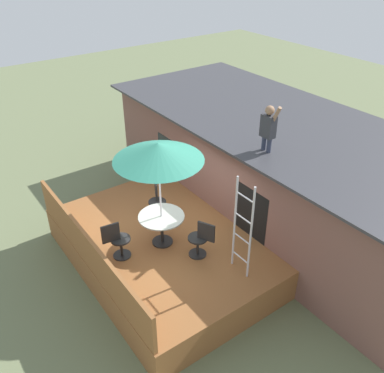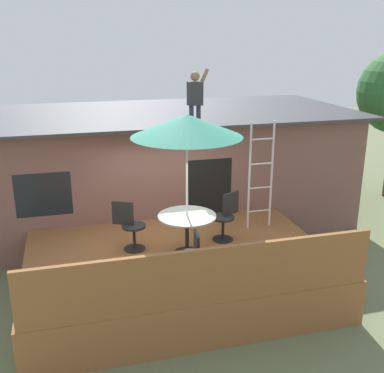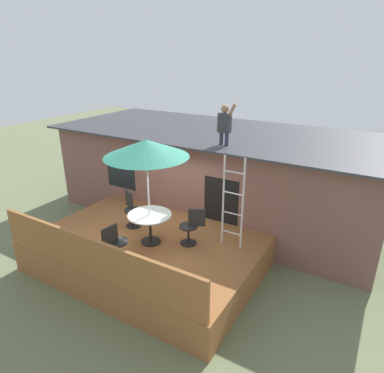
{
  "view_description": "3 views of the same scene",
  "coord_description": "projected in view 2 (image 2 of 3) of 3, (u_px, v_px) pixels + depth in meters",
  "views": [
    {
      "loc": [
        6.73,
        -4.11,
        7.01
      ],
      "look_at": [
        -0.2,
        0.89,
        1.73
      ],
      "focal_mm": 39.18,
      "sensor_mm": 36.0,
      "label": 1
    },
    {
      "loc": [
        -1.77,
        -7.69,
        4.57
      ],
      "look_at": [
        0.58,
        1.0,
        1.67
      ],
      "focal_mm": 43.72,
      "sensor_mm": 36.0,
      "label": 2
    },
    {
      "loc": [
        4.72,
        -5.96,
        5.1
      ],
      "look_at": [
        0.59,
        1.02,
        1.92
      ],
      "focal_mm": 32.03,
      "sensor_mm": 36.0,
      "label": 3
    }
  ],
  "objects": [
    {
      "name": "patio_chair_right",
      "position": [
        226.0,
        217.0,
        8.98
      ],
      "size": [
        0.59,
        0.44,
        0.92
      ],
      "rotation": [
        0.0,
        0.0,
        -2.68
      ],
      "color": "black",
      "rests_on": "deck"
    },
    {
      "name": "patio_chair_near",
      "position": [
        195.0,
        257.0,
        7.36
      ],
      "size": [
        0.44,
        0.62,
        0.92
      ],
      "rotation": [
        0.0,
        0.0,
        1.44
      ],
      "color": "black",
      "rests_on": "deck"
    },
    {
      "name": "ground_plane",
      "position": [
        176.0,
        287.0,
        8.91
      ],
      "size": [
        40.0,
        40.0,
        0.0
      ],
      "primitive_type": "plane",
      "color": "#66704C"
    },
    {
      "name": "house",
      "position": [
        143.0,
        168.0,
        11.78
      ],
      "size": [
        10.5,
        4.5,
        2.81
      ],
      "color": "brown",
      "rests_on": "ground"
    },
    {
      "name": "step_ladder",
      "position": [
        261.0,
        176.0,
        9.36
      ],
      "size": [
        0.52,
        0.04,
        2.2
      ],
      "color": "silver",
      "rests_on": "deck"
    },
    {
      "name": "person_figure",
      "position": [
        195.0,
        93.0,
        10.01
      ],
      "size": [
        0.47,
        0.2,
        1.11
      ],
      "color": "#33384C",
      "rests_on": "house"
    },
    {
      "name": "patio_chair_left",
      "position": [
        130.0,
        226.0,
        8.55
      ],
      "size": [
        0.59,
        0.44,
        0.92
      ],
      "rotation": [
        0.0,
        0.0,
        -0.45
      ],
      "color": "black",
      "rests_on": "deck"
    },
    {
      "name": "deck_railing",
      "position": [
        206.0,
        277.0,
        6.75
      ],
      "size": [
        5.31,
        0.08,
        0.9
      ],
      "primitive_type": "cube",
      "color": "brown",
      "rests_on": "deck"
    },
    {
      "name": "deck",
      "position": [
        176.0,
        269.0,
        8.78
      ],
      "size": [
        5.41,
        3.95,
        0.8
      ],
      "primitive_type": "cube",
      "color": "brown",
      "rests_on": "ground"
    },
    {
      "name": "patio_table",
      "position": [
        187.0,
        224.0,
        8.32
      ],
      "size": [
        1.04,
        1.04,
        0.74
      ],
      "color": "black",
      "rests_on": "deck"
    },
    {
      "name": "patio_umbrella",
      "position": [
        187.0,
        126.0,
        7.78
      ],
      "size": [
        1.9,
        1.9,
        2.54
      ],
      "color": "silver",
      "rests_on": "deck"
    }
  ]
}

